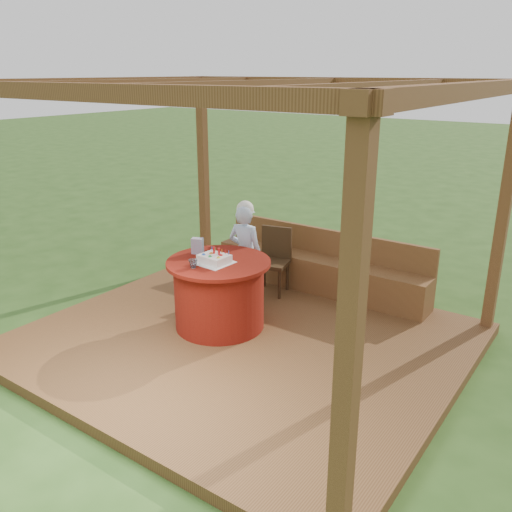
{
  "coord_description": "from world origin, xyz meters",
  "views": [
    {
      "loc": [
        3.23,
        -4.31,
        2.92
      ],
      "look_at": [
        0.0,
        0.25,
        1.0
      ],
      "focal_mm": 38.0,
      "sensor_mm": 36.0,
      "label": 1
    }
  ],
  "objects_px": {
    "table": "(219,293)",
    "gift_bag": "(197,246)",
    "drinking_glass": "(193,264)",
    "chair": "(274,257)",
    "bench": "(319,270)",
    "birthday_cake": "(214,259)",
    "elderly_woman": "(245,253)"
  },
  "relations": [
    {
      "from": "table",
      "to": "gift_bag",
      "type": "height_order",
      "value": "gift_bag"
    },
    {
      "from": "bench",
      "to": "elderly_woman",
      "type": "bearing_deg",
      "value": -120.35
    },
    {
      "from": "table",
      "to": "birthday_cake",
      "type": "height_order",
      "value": "birthday_cake"
    },
    {
      "from": "bench",
      "to": "drinking_glass",
      "type": "bearing_deg",
      "value": -103.41
    },
    {
      "from": "gift_bag",
      "to": "chair",
      "type": "bearing_deg",
      "value": 53.9
    },
    {
      "from": "birthday_cake",
      "to": "drinking_glass",
      "type": "height_order",
      "value": "birthday_cake"
    },
    {
      "from": "elderly_woman",
      "to": "drinking_glass",
      "type": "bearing_deg",
      "value": -85.97
    },
    {
      "from": "table",
      "to": "chair",
      "type": "xyz_separation_m",
      "value": [
        -0.09,
        1.25,
        0.07
      ]
    },
    {
      "from": "chair",
      "to": "gift_bag",
      "type": "distance_m",
      "value": 1.28
    },
    {
      "from": "drinking_glass",
      "to": "birthday_cake",
      "type": "bearing_deg",
      "value": 68.55
    },
    {
      "from": "chair",
      "to": "elderly_woman",
      "type": "bearing_deg",
      "value": -97.72
    },
    {
      "from": "table",
      "to": "drinking_glass",
      "type": "bearing_deg",
      "value": -104.35
    },
    {
      "from": "chair",
      "to": "drinking_glass",
      "type": "xyz_separation_m",
      "value": [
        0.0,
        -1.57,
        0.37
      ]
    },
    {
      "from": "chair",
      "to": "gift_bag",
      "type": "height_order",
      "value": "gift_bag"
    },
    {
      "from": "bench",
      "to": "drinking_glass",
      "type": "xyz_separation_m",
      "value": [
        -0.47,
        -1.97,
        0.58
      ]
    },
    {
      "from": "gift_bag",
      "to": "drinking_glass",
      "type": "bearing_deg",
      "value": -77.81
    },
    {
      "from": "gift_bag",
      "to": "drinking_glass",
      "type": "relative_size",
      "value": 1.87
    },
    {
      "from": "elderly_woman",
      "to": "drinking_glass",
      "type": "distance_m",
      "value": 1.06
    },
    {
      "from": "bench",
      "to": "table",
      "type": "xyz_separation_m",
      "value": [
        -0.39,
        -1.64,
        0.14
      ]
    },
    {
      "from": "chair",
      "to": "elderly_woman",
      "type": "xyz_separation_m",
      "value": [
        -0.07,
        -0.53,
        0.19
      ]
    },
    {
      "from": "table",
      "to": "chair",
      "type": "bearing_deg",
      "value": 93.92
    },
    {
      "from": "bench",
      "to": "gift_bag",
      "type": "distance_m",
      "value": 1.86
    },
    {
      "from": "gift_bag",
      "to": "elderly_woman",
      "type": "bearing_deg",
      "value": 49.76
    },
    {
      "from": "elderly_woman",
      "to": "gift_bag",
      "type": "relative_size",
      "value": 7.2
    },
    {
      "from": "table",
      "to": "gift_bag",
      "type": "relative_size",
      "value": 6.36
    },
    {
      "from": "elderly_woman",
      "to": "gift_bag",
      "type": "xyz_separation_m",
      "value": [
        -0.2,
        -0.65,
        0.22
      ]
    },
    {
      "from": "chair",
      "to": "bench",
      "type": "bearing_deg",
      "value": 40.23
    },
    {
      "from": "chair",
      "to": "birthday_cake",
      "type": "bearing_deg",
      "value": -85.85
    },
    {
      "from": "table",
      "to": "gift_bag",
      "type": "xyz_separation_m",
      "value": [
        -0.36,
        0.06,
        0.48
      ]
    },
    {
      "from": "chair",
      "to": "birthday_cake",
      "type": "height_order",
      "value": "birthday_cake"
    },
    {
      "from": "gift_bag",
      "to": "table",
      "type": "bearing_deg",
      "value": -32.97
    },
    {
      "from": "table",
      "to": "birthday_cake",
      "type": "bearing_deg",
      "value": -82.43
    }
  ]
}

